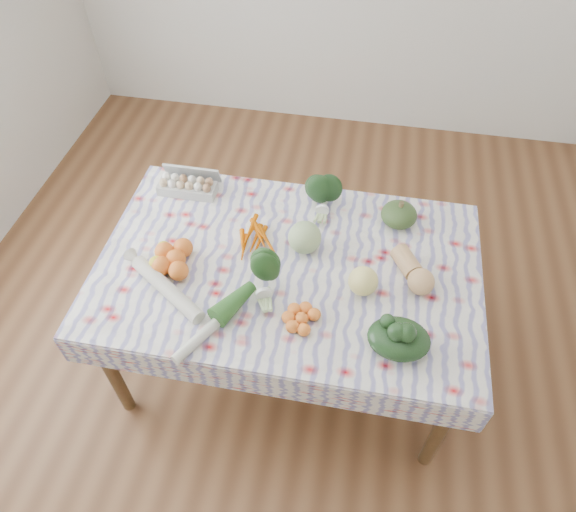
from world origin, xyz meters
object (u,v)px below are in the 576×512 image
object	(u,v)px
egg_carton	(187,187)
grapefruit	(363,281)
dining_table	(288,277)
butternut_squash	(414,269)
cabbage	(305,237)
kabocha_squash	(399,215)

from	to	relation	value
egg_carton	grapefruit	xyz separation A→B (m)	(0.90, -0.45, 0.02)
dining_table	grapefruit	size ratio (longest dim) A/B	12.97
dining_table	grapefruit	distance (m)	0.37
butternut_squash	grapefruit	bearing A→B (deg)	177.16
dining_table	butternut_squash	world-z (taller)	butternut_squash
egg_carton	cabbage	bearing A→B (deg)	-22.71
egg_carton	dining_table	bearing A→B (deg)	-32.79
kabocha_squash	grapefruit	xyz separation A→B (m)	(-0.13, -0.42, 0.01)
dining_table	grapefruit	bearing A→B (deg)	-13.73
kabocha_squash	cabbage	world-z (taller)	cabbage
cabbage	butternut_squash	size ratio (longest dim) A/B	0.61
grapefruit	kabocha_squash	bearing A→B (deg)	73.15
egg_carton	butternut_squash	size ratio (longest dim) A/B	1.18
egg_carton	cabbage	xyz separation A→B (m)	(0.62, -0.26, 0.04)
butternut_squash	cabbage	bearing A→B (deg)	139.97
kabocha_squash	butternut_squash	size ratio (longest dim) A/B	0.69
butternut_squash	dining_table	bearing A→B (deg)	152.33
egg_carton	butternut_squash	xyz separation A→B (m)	(1.10, -0.34, 0.02)
kabocha_squash	cabbage	xyz separation A→B (m)	(-0.40, -0.24, 0.02)
dining_table	butternut_squash	size ratio (longest dim) A/B	6.65
dining_table	egg_carton	size ratio (longest dim) A/B	5.64
cabbage	grapefruit	bearing A→B (deg)	-34.28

